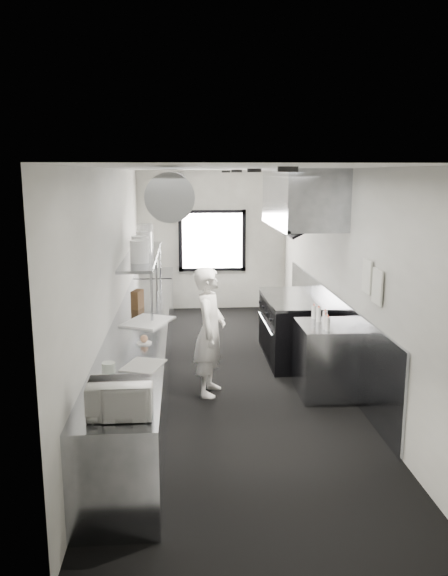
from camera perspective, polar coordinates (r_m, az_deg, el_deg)
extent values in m
cube|color=black|center=(7.80, 0.45, -8.96)|extent=(3.00, 8.00, 0.01)
cube|color=silver|center=(7.30, 0.48, 12.08)|extent=(3.00, 8.00, 0.01)
cube|color=beige|center=(11.37, -1.21, 4.84)|extent=(3.00, 0.02, 2.80)
cube|color=beige|center=(3.59, 5.83, -10.36)|extent=(3.00, 0.02, 2.80)
cube|color=beige|center=(7.45, -11.11, 1.03)|extent=(0.02, 8.00, 2.80)
cube|color=beige|center=(7.69, 11.67, 1.34)|extent=(0.02, 8.00, 2.80)
cube|color=gray|center=(8.16, 10.72, -4.17)|extent=(0.03, 5.50, 1.10)
cylinder|color=gray|center=(7.68, -5.07, 10.15)|extent=(0.40, 6.40, 0.40)
cube|color=white|center=(11.33, -1.20, 4.82)|extent=(1.20, 0.03, 1.10)
cube|color=black|center=(11.30, -1.22, 7.73)|extent=(1.36, 0.03, 0.08)
cube|color=black|center=(11.44, -1.19, 1.97)|extent=(1.36, 0.03, 0.08)
cube|color=black|center=(11.34, -4.45, 4.79)|extent=(0.08, 0.03, 1.25)
cube|color=black|center=(11.41, 2.02, 4.86)|extent=(0.08, 0.03, 1.25)
cube|color=gray|center=(8.17, 7.87, 9.12)|extent=(0.80, 2.20, 0.80)
cube|color=gray|center=(8.12, 5.16, 6.40)|extent=(0.05, 2.20, 0.05)
cube|color=black|center=(8.17, 7.26, 6.74)|extent=(0.50, 2.10, 0.28)
cube|color=gray|center=(7.18, -8.47, -7.14)|extent=(0.70, 6.00, 0.90)
cube|color=gray|center=(8.38, -8.32, 3.33)|extent=(0.45, 3.00, 0.04)
cylinder|color=gray|center=(7.06, -7.39, -0.93)|extent=(0.04, 0.04, 0.66)
cylinder|color=gray|center=(8.43, -6.90, 1.13)|extent=(0.04, 0.04, 0.66)
cylinder|color=gray|center=(9.80, -6.55, 2.62)|extent=(0.04, 0.04, 0.66)
cube|color=black|center=(8.46, 7.18, -4.18)|extent=(0.85, 1.60, 0.90)
cube|color=gray|center=(8.35, 7.26, -1.08)|extent=(0.85, 1.60, 0.04)
cube|color=gray|center=(8.39, 4.43, -4.26)|extent=(0.03, 1.55, 0.80)
cylinder|color=gray|center=(8.36, 4.23, -3.61)|extent=(0.03, 1.30, 0.03)
cube|color=gray|center=(7.18, 10.18, -7.17)|extent=(0.65, 0.80, 0.90)
cube|color=gray|center=(10.74, -7.09, -0.79)|extent=(0.70, 1.20, 0.90)
cube|color=silver|center=(6.52, 14.34, 1.18)|extent=(0.02, 0.28, 0.38)
cube|color=silver|center=(6.21, 15.34, 0.14)|extent=(0.02, 0.28, 0.38)
imported|color=white|center=(6.98, -1.45, -4.44)|extent=(0.52, 0.67, 1.62)
imported|color=silver|center=(4.47, -10.54, -11.00)|extent=(0.46, 0.35, 0.27)
cylinder|color=#B4C0B1|center=(5.06, -12.18, -9.37)|extent=(0.19, 0.19, 0.10)
cylinder|color=#B4C0B1|center=(5.44, -11.66, -7.91)|extent=(0.16, 0.16, 0.09)
cube|color=silver|center=(5.56, -8.19, -7.78)|extent=(0.46, 0.51, 0.01)
cylinder|color=silver|center=(6.26, -8.13, -5.55)|extent=(0.21, 0.21, 0.01)
sphere|color=tan|center=(6.24, -8.14, -5.12)|extent=(0.08, 0.08, 0.08)
cube|color=silver|center=(7.11, -7.77, -3.40)|extent=(0.71, 0.79, 0.02)
cube|color=brown|center=(7.84, -8.80, -1.15)|extent=(0.17, 0.25, 0.25)
cylinder|color=silver|center=(7.54, -8.58, 3.69)|extent=(0.28, 0.28, 0.30)
cylinder|color=silver|center=(7.93, -8.51, 4.14)|extent=(0.28, 0.28, 0.31)
cylinder|color=silver|center=(8.42, -8.13, 4.61)|extent=(0.27, 0.27, 0.32)
cylinder|color=silver|center=(8.96, -8.02, 5.24)|extent=(0.27, 0.27, 0.39)
cylinder|color=silver|center=(6.77, 10.52, -3.63)|extent=(0.07, 0.07, 0.17)
cylinder|color=silver|center=(6.84, 10.28, -3.41)|extent=(0.07, 0.07, 0.18)
cylinder|color=silver|center=(7.01, 10.24, -3.04)|extent=(0.06, 0.06, 0.18)
cylinder|color=silver|center=(7.16, 9.60, -2.69)|extent=(0.08, 0.08, 0.18)
cylinder|color=silver|center=(7.30, 9.13, -2.44)|extent=(0.07, 0.07, 0.17)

